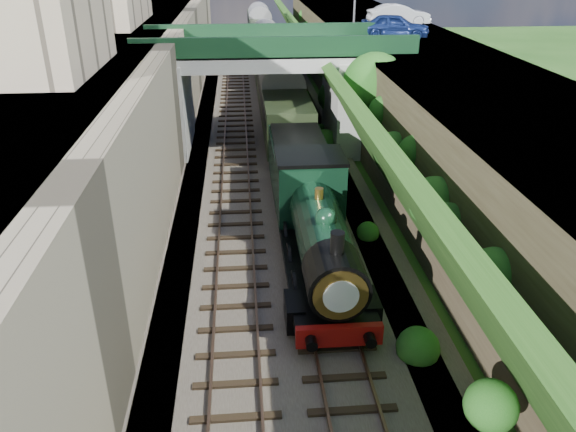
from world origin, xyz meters
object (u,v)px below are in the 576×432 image
object	(u,v)px
locomotive	(319,234)
tender	(299,171)
road_bridge	(281,83)
car_silver	(399,15)
car_blue	(395,26)
tree	(376,87)

from	to	relation	value
locomotive	tender	distance (m)	7.37
tender	locomotive	bearing A→B (deg)	-90.00
road_bridge	car_silver	bearing A→B (deg)	43.72
car_blue	car_silver	xyz separation A→B (m)	(1.88, 6.16, 0.01)
locomotive	tender	bearing A→B (deg)	90.00
car_silver	locomotive	bearing A→B (deg)	158.01
road_bridge	tree	bearing A→B (deg)	-39.61
road_bridge	car_silver	xyz separation A→B (m)	(9.60, 9.18, 2.94)
tree	car_silver	distance (m)	14.28
road_bridge	tree	distance (m)	6.48
tender	car_silver	bearing A→B (deg)	62.30
tree	locomotive	world-z (taller)	tree
road_bridge	car_blue	xyz separation A→B (m)	(7.72, 3.03, 2.93)
car_blue	locomotive	size ratio (longest dim) A/B	0.43
road_bridge	locomotive	xyz separation A→B (m)	(0.26, -15.98, -2.18)
locomotive	car_silver	bearing A→B (deg)	69.62
tree	car_blue	xyz separation A→B (m)	(2.75, 7.14, 2.36)
road_bridge	tender	bearing A→B (deg)	-88.30
road_bridge	car_silver	world-z (taller)	car_silver
car_silver	tender	xyz separation A→B (m)	(-9.35, -17.80, -5.40)
road_bridge	car_silver	distance (m)	13.61
road_bridge	car_blue	world-z (taller)	car_blue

